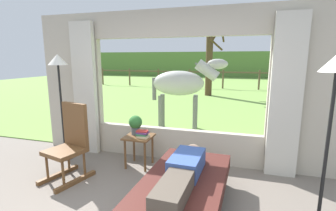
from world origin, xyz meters
TOP-DOWN VIEW (x-y plane):
  - back_wall_with_window at (0.00, 2.26)m, footprint 5.20×0.12m
  - curtain_panel_left at (-1.69, 2.12)m, footprint 0.44×0.10m
  - curtain_panel_right at (1.69, 2.12)m, footprint 0.44×0.10m
  - outdoor_pasture_lawn at (0.00, 13.16)m, footprint 36.00×21.68m
  - distant_hill_ridge at (0.00, 23.00)m, footprint 36.00×2.00m
  - recliner_sofa at (0.49, 0.80)m, footprint 0.96×1.73m
  - reclining_person at (0.49, 0.75)m, footprint 0.36×1.43m
  - rocking_chair at (-1.30, 1.14)m, footprint 0.61×0.77m
  - side_table at (-0.50, 1.79)m, footprint 0.44×0.44m
  - potted_plant at (-0.58, 1.85)m, footprint 0.22×0.22m
  - book_stack at (-0.40, 1.73)m, footprint 0.21×0.15m
  - floor_lamp_left at (-1.90, 1.72)m, footprint 0.32×0.32m
  - floor_lamp_right at (1.91, 0.93)m, footprint 0.32×0.32m
  - horse at (-0.33, 4.06)m, footprint 1.82×0.74m
  - pasture_tree at (-0.42, 10.04)m, footprint 1.40×1.51m
  - pasture_fence_line at (0.00, 13.02)m, footprint 16.10×0.10m

SIDE VIEW (x-z plane):
  - outdoor_pasture_lawn at x=0.00m, z-range 0.00..0.02m
  - recliner_sofa at x=0.49m, z-range 0.01..0.43m
  - side_table at x=-0.50m, z-range 0.17..0.69m
  - reclining_person at x=0.49m, z-range 0.41..0.63m
  - rocking_chair at x=-1.30m, z-range -0.01..1.11m
  - book_stack at x=-0.40m, z-range 0.52..0.63m
  - potted_plant at x=-0.58m, z-range 0.54..0.86m
  - pasture_fence_line at x=0.00m, z-range 0.19..1.29m
  - horse at x=-0.33m, z-range 0.29..2.02m
  - curtain_panel_left at x=-1.69m, z-range 0.00..2.40m
  - curtain_panel_right at x=1.69m, z-range 0.00..2.40m
  - distant_hill_ridge at x=0.00m, z-range 0.00..2.40m
  - back_wall_with_window at x=0.00m, z-range -0.03..2.52m
  - floor_lamp_right at x=1.91m, z-range 0.56..2.37m
  - floor_lamp_left at x=-1.90m, z-range 0.56..2.39m
  - pasture_tree at x=-0.42m, z-range -0.11..3.59m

